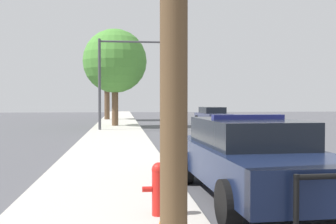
{
  "coord_description": "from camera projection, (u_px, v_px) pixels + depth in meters",
  "views": [
    {
      "loc": [
        -4.81,
        -8.14,
        1.83
      ],
      "look_at": [
        -1.91,
        18.05,
        1.08
      ],
      "focal_mm": 45.0,
      "sensor_mm": 36.0,
      "label": 1
    }
  ],
  "objects": [
    {
      "name": "sidewalk_left",
      "position": [
        107.0,
        191.0,
        8.1
      ],
      "size": [
        3.0,
        110.0,
        0.13
      ],
      "color": "#BCB7AD",
      "rests_on": "ground_plane"
    },
    {
      "name": "police_car",
      "position": [
        251.0,
        156.0,
        7.81
      ],
      "size": [
        2.27,
        5.38,
        1.55
      ],
      "rotation": [
        0.0,
        0.0,
        3.18
      ],
      "color": "#141E3D",
      "rests_on": "ground_plane"
    },
    {
      "name": "fire_hydrant",
      "position": [
        159.0,
        187.0,
        6.18
      ],
      "size": [
        0.49,
        0.21,
        0.78
      ],
      "color": "red",
      "rests_on": "sidewalk_left"
    },
    {
      "name": "traffic_light",
      "position": [
        130.0,
        65.0,
        24.17
      ],
      "size": [
        4.37,
        0.35,
        5.2
      ],
      "color": "#424247",
      "rests_on": "sidewalk_left"
    },
    {
      "name": "car_background_oncoming",
      "position": [
        213.0,
        115.0,
        31.63
      ],
      "size": [
        2.24,
        4.37,
        1.3
      ],
      "rotation": [
        0.0,
        0.0,
        3.22
      ],
      "color": "#333856",
      "rests_on": "ground_plane"
    },
    {
      "name": "tree_sidewalk_mid",
      "position": [
        115.0,
        61.0,
        27.8
      ],
      "size": [
        4.22,
        4.22,
        6.39
      ],
      "color": "brown",
      "rests_on": "sidewalk_left"
    },
    {
      "name": "tree_sidewalk_far",
      "position": [
        107.0,
        62.0,
        36.94
      ],
      "size": [
        3.79,
        3.79,
        7.0
      ],
      "color": "brown",
      "rests_on": "sidewalk_left"
    },
    {
      "name": "traffic_cone",
      "position": [
        169.0,
        215.0,
        5.03
      ],
      "size": [
        0.38,
        0.38,
        0.65
      ],
      "color": "orange",
      "rests_on": "sidewalk_left"
    }
  ]
}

